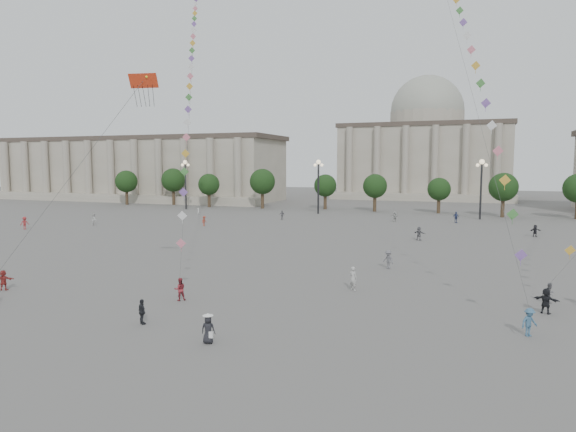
% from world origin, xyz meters
% --- Properties ---
extents(ground, '(360.00, 360.00, 0.00)m').
position_xyz_m(ground, '(0.00, 0.00, 0.00)').
color(ground, '#575452').
rests_on(ground, ground).
extents(hall_west, '(84.00, 26.22, 17.20)m').
position_xyz_m(hall_west, '(-75.00, 93.89, 8.43)').
color(hall_west, gray).
rests_on(hall_west, ground).
extents(hall_central, '(48.30, 34.30, 35.50)m').
position_xyz_m(hall_central, '(0.00, 129.22, 14.23)').
color(hall_central, gray).
rests_on(hall_central, ground).
extents(tree_row, '(137.12, 5.12, 8.00)m').
position_xyz_m(tree_row, '(0.00, 78.00, 5.39)').
color(tree_row, '#332719').
rests_on(tree_row, ground).
extents(lamp_post_far_west, '(2.00, 0.90, 10.65)m').
position_xyz_m(lamp_post_far_west, '(-45.00, 70.00, 7.35)').
color(lamp_post_far_west, '#262628').
rests_on(lamp_post_far_west, ground).
extents(lamp_post_mid_west, '(2.00, 0.90, 10.65)m').
position_xyz_m(lamp_post_mid_west, '(-15.00, 70.00, 7.35)').
color(lamp_post_mid_west, '#262628').
rests_on(lamp_post_mid_west, ground).
extents(lamp_post_mid_east, '(2.00, 0.90, 10.65)m').
position_xyz_m(lamp_post_mid_east, '(15.00, 70.00, 7.35)').
color(lamp_post_mid_east, '#262628').
rests_on(lamp_post_mid_east, ground).
extents(person_crowd_0, '(1.19, 0.97, 1.90)m').
position_xyz_m(person_crowd_0, '(11.17, 62.74, 0.95)').
color(person_crowd_0, navy).
rests_on(person_crowd_0, ground).
extents(person_crowd_1, '(1.05, 1.12, 1.85)m').
position_xyz_m(person_crowd_1, '(-43.47, 39.49, 0.92)').
color(person_crowd_1, silver).
rests_on(person_crowd_1, ground).
extents(person_crowd_2, '(1.23, 1.44, 1.93)m').
position_xyz_m(person_crowd_2, '(-49.54, 31.52, 0.97)').
color(person_crowd_2, maroon).
rests_on(person_crowd_2, ground).
extents(person_crowd_3, '(1.66, 1.03, 1.71)m').
position_xyz_m(person_crowd_3, '(18.62, 9.91, 0.86)').
color(person_crowd_3, black).
rests_on(person_crowd_3, ground).
extents(person_crowd_4, '(1.53, 1.48, 1.74)m').
position_xyz_m(person_crowd_4, '(1.28, 61.16, 0.87)').
color(person_crowd_4, '#B8B8B3').
rests_on(person_crowd_4, ground).
extents(person_crowd_6, '(1.33, 1.16, 1.78)m').
position_xyz_m(person_crowd_6, '(6.55, 20.91, 0.89)').
color(person_crowd_6, slate).
rests_on(person_crowd_6, ground).
extents(person_crowd_9, '(1.58, 1.05, 1.63)m').
position_xyz_m(person_crowd_9, '(21.84, 49.14, 0.82)').
color(person_crowd_9, black).
rests_on(person_crowd_9, ground).
extents(person_crowd_10, '(0.54, 0.64, 1.49)m').
position_xyz_m(person_crowd_10, '(-35.22, 58.31, 0.75)').
color(person_crowd_10, white).
rests_on(person_crowd_10, ground).
extents(person_crowd_12, '(1.70, 1.17, 1.77)m').
position_xyz_m(person_crowd_12, '(7.40, 40.52, 0.88)').
color(person_crowd_12, slate).
rests_on(person_crowd_12, ground).
extents(person_crowd_13, '(0.82, 0.72, 1.89)m').
position_xyz_m(person_crowd_13, '(5.30, 11.69, 0.94)').
color(person_crowd_13, '#AFAFAB').
rests_on(person_crowd_13, ground).
extents(person_crowd_16, '(0.97, 0.44, 1.63)m').
position_xyz_m(person_crowd_16, '(-17.95, 57.53, 0.81)').
color(person_crowd_16, slate).
rests_on(person_crowd_16, ground).
extents(person_crowd_17, '(0.73, 1.11, 1.61)m').
position_xyz_m(person_crowd_17, '(-26.24, 44.54, 0.80)').
color(person_crowd_17, '#9F3D2B').
rests_on(person_crowd_17, ground).
extents(tourist_1, '(0.98, 0.82, 1.58)m').
position_xyz_m(tourist_1, '(-4.98, -1.12, 0.79)').
color(tourist_1, black).
rests_on(tourist_1, ground).
extents(tourist_2, '(1.55, 1.03, 1.60)m').
position_xyz_m(tourist_2, '(-20.34, 2.38, 0.80)').
color(tourist_2, '#9E2E2B').
rests_on(tourist_2, ground).
extents(kite_flyer_0, '(1.02, 0.99, 1.65)m').
position_xyz_m(kite_flyer_0, '(-5.78, 4.49, 0.83)').
color(kite_flyer_0, maroon).
rests_on(kite_flyer_0, ground).
extents(kite_flyer_1, '(1.21, 1.15, 1.65)m').
position_xyz_m(kite_flyer_1, '(17.15, 4.62, 0.82)').
color(kite_flyer_1, '#396081').
rests_on(kite_flyer_1, ground).
extents(kite_flyer_2, '(0.91, 0.92, 1.50)m').
position_xyz_m(kite_flyer_2, '(19.19, 12.65, 0.75)').
color(kite_flyer_2, slate).
rests_on(kite_flyer_2, ground).
extents(hat_person, '(0.85, 0.64, 1.69)m').
position_xyz_m(hat_person, '(0.47, -2.69, 0.84)').
color(hat_person, black).
rests_on(hat_person, ground).
extents(dragon_kite, '(5.23, 3.93, 17.93)m').
position_xyz_m(dragon_kite, '(-9.58, 5.95, 15.17)').
color(dragon_kite, red).
rests_on(dragon_kite, ground).
extents(kite_train_west, '(22.01, 40.15, 58.15)m').
position_xyz_m(kite_train_west, '(-17.33, 26.19, 20.38)').
color(kite_train_west, '#3F3F3F').
rests_on(kite_train_west, ground).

